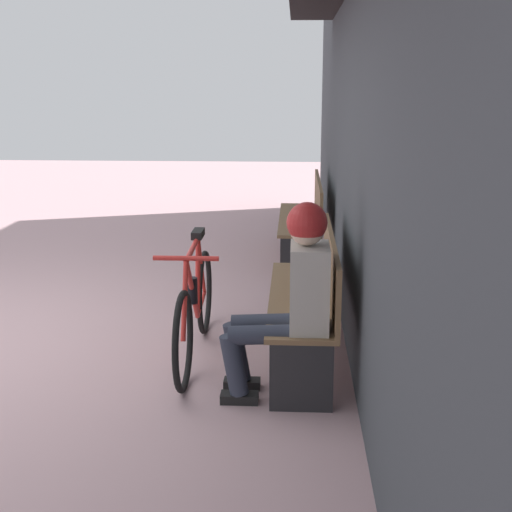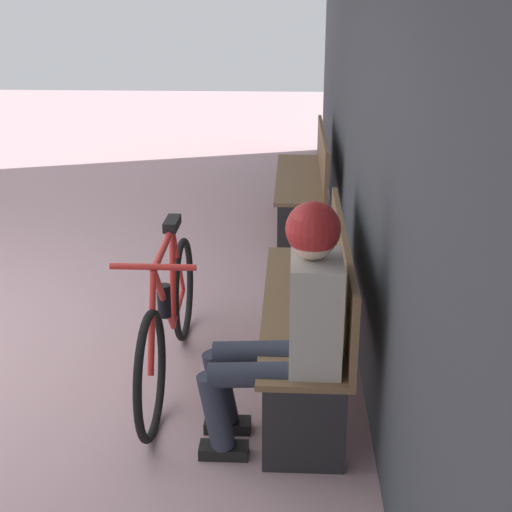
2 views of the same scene
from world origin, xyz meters
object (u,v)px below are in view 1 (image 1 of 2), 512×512
at_px(park_bench_near, 309,301).
at_px(park_bench_far, 305,221).
at_px(person_seated, 292,288).
at_px(bicycle, 195,308).

bearing_deg(park_bench_near, park_bench_far, 179.98).
bearing_deg(person_seated, bicycle, -131.48).
bearing_deg(park_bench_far, park_bench_near, -0.02).
bearing_deg(park_bench_near, bicycle, -83.98).
distance_m(bicycle, person_seated, 0.92).
bearing_deg(park_bench_far, bicycle, -14.89).
bearing_deg(bicycle, person_seated, 48.52).
bearing_deg(park_bench_far, person_seated, -1.91).
distance_m(bicycle, park_bench_far, 2.96).
xyz_separation_m(person_seated, park_bench_far, (-3.43, 0.11, -0.27)).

